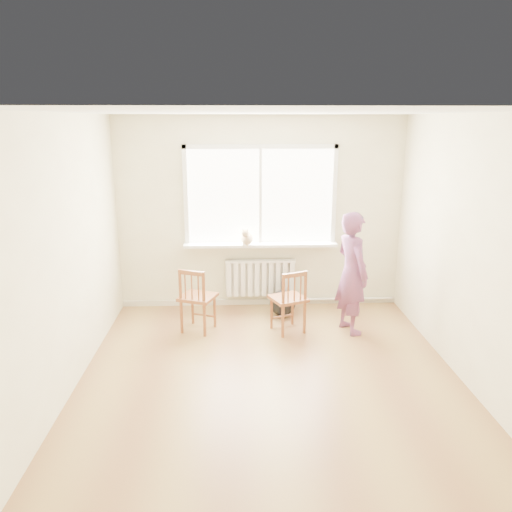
{
  "coord_description": "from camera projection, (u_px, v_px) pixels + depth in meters",
  "views": [
    {
      "loc": [
        -0.34,
        -4.66,
        2.64
      ],
      "look_at": [
        -0.1,
        1.2,
        1.02
      ],
      "focal_mm": 35.0,
      "sensor_mm": 36.0,
      "label": 1
    }
  ],
  "objects": [
    {
      "name": "back_wall",
      "position": [
        260.0,
        214.0,
        7.01
      ],
      "size": [
        4.0,
        0.01,
        2.7
      ],
      "primitive_type": "cube",
      "color": "#ECE7BD",
      "rests_on": "ground"
    },
    {
      "name": "chair_left",
      "position": [
        196.0,
        300.0,
        6.31
      ],
      "size": [
        0.53,
        0.52,
        0.85
      ],
      "rotation": [
        0.0,
        0.0,
        2.77
      ],
      "color": "brown",
      "rests_on": "floor"
    },
    {
      "name": "radiator",
      "position": [
        260.0,
        277.0,
        7.17
      ],
      "size": [
        1.0,
        0.12,
        0.55
      ],
      "color": "white",
      "rests_on": "back_wall"
    },
    {
      "name": "heating_pipe",
      "position": [
        345.0,
        299.0,
        7.34
      ],
      "size": [
        1.4,
        0.04,
        0.04
      ],
      "primitive_type": "cylinder",
      "rotation": [
        0.0,
        1.57,
        0.0
      ],
      "color": "silver",
      "rests_on": "back_wall"
    },
    {
      "name": "person",
      "position": [
        352.0,
        273.0,
        6.24
      ],
      "size": [
        0.54,
        0.66,
        1.56
      ],
      "primitive_type": "imported",
      "rotation": [
        0.0,
        0.0,
        1.91
      ],
      "color": "#B9403D",
      "rests_on": "floor"
    },
    {
      "name": "cat",
      "position": [
        247.0,
        237.0,
        6.89
      ],
      "size": [
        0.22,
        0.38,
        0.26
      ],
      "rotation": [
        0.0,
        0.0,
        -0.23
      ],
      "color": "beige",
      "rests_on": "windowsill"
    },
    {
      "name": "backpack",
      "position": [
        283.0,
        303.0,
        6.89
      ],
      "size": [
        0.4,
        0.32,
        0.36
      ],
      "primitive_type": "ellipsoid",
      "rotation": [
        0.0,
        0.0,
        0.16
      ],
      "color": "black",
      "rests_on": "floor"
    },
    {
      "name": "chair_right",
      "position": [
        290.0,
        301.0,
        6.29
      ],
      "size": [
        0.53,
        0.52,
        0.83
      ],
      "rotation": [
        0.0,
        0.0,
        3.54
      ],
      "color": "brown",
      "rests_on": "floor"
    },
    {
      "name": "baseboard",
      "position": [
        260.0,
        302.0,
        7.35
      ],
      "size": [
        4.0,
        0.03,
        0.08
      ],
      "primitive_type": "cube",
      "color": "beige",
      "rests_on": "ground"
    },
    {
      "name": "windowsill",
      "position": [
        261.0,
        245.0,
        7.02
      ],
      "size": [
        2.15,
        0.22,
        0.04
      ],
      "primitive_type": "cube",
      "color": "white",
      "rests_on": "back_wall"
    },
    {
      "name": "window",
      "position": [
        260.0,
        192.0,
        6.9
      ],
      "size": [
        2.12,
        0.05,
        1.42
      ],
      "color": "white",
      "rests_on": "back_wall"
    },
    {
      "name": "ceiling",
      "position": [
        273.0,
        112.0,
        4.49
      ],
      "size": [
        4.5,
        4.5,
        0.0
      ],
      "primitive_type": "plane",
      "rotation": [
        3.14,
        0.0,
        0.0
      ],
      "color": "white",
      "rests_on": "back_wall"
    },
    {
      "name": "floor",
      "position": [
        271.0,
        381.0,
        5.2
      ],
      "size": [
        4.5,
        4.5,
        0.0
      ],
      "primitive_type": "plane",
      "color": "#9E7840",
      "rests_on": "ground"
    }
  ]
}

